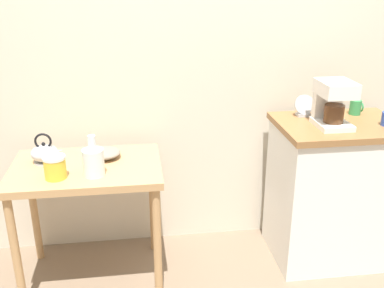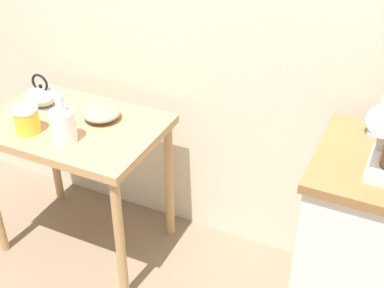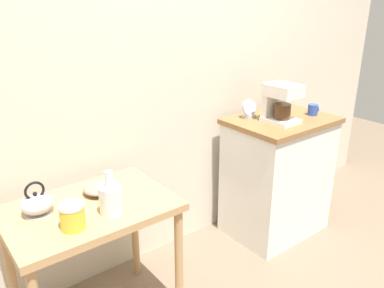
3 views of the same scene
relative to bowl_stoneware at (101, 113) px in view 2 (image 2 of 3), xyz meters
name	(u,v)px [view 2 (image 2 of 3)]	position (x,y,z in m)	size (l,w,h in m)	color
ground_plane	(211,280)	(0.59, -0.07, -0.75)	(8.00, 8.00, 0.00)	#7A6651
wooden_table	(75,142)	(-0.10, -0.09, -0.13)	(0.80, 0.55, 0.72)	tan
bowl_stoneware	(101,113)	(0.00, 0.00, 0.00)	(0.17, 0.17, 0.06)	gray
teakettle	(42,96)	(-0.32, -0.01, 0.02)	(0.18, 0.15, 0.17)	#B2B5BA
glass_carafe_vase	(63,125)	(-0.04, -0.22, 0.05)	(0.11, 0.11, 0.22)	silver
canister_enamel	(27,120)	(-0.23, -0.23, 0.03)	(0.11, 0.11, 0.12)	gold
table_clock	(381,123)	(1.19, 0.11, 0.19)	(0.12, 0.06, 0.13)	#B2B5BA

